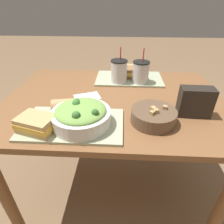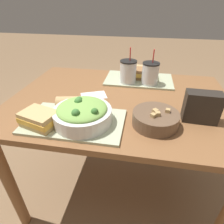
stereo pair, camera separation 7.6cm
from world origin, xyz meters
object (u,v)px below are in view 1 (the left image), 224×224
chip_bag (195,102)px  drink_cup_dark (119,72)px  baguette_far (127,68)px  soup_bowl (153,116)px  drink_cup_red (141,73)px  sandwich_far (135,72)px  salad_bowl (81,115)px  napkin_folded (87,97)px  sandwich_near (37,124)px  baguette_near (69,106)px

chip_bag → drink_cup_dark: bearing=137.3°
baguette_far → chip_bag: (0.31, -0.52, 0.02)m
soup_bowl → drink_cup_red: (-0.03, 0.43, 0.04)m
sandwich_far → drink_cup_red: bearing=-74.5°
salad_bowl → drink_cup_red: 0.56m
chip_bag → napkin_folded: size_ratio=0.91×
soup_bowl → chip_bag: (0.20, 0.07, 0.04)m
drink_cup_dark → sandwich_near: bearing=-121.1°
sandwich_far → drink_cup_dark: bearing=-142.9°
drink_cup_dark → napkin_folded: 0.28m
sandwich_far → napkin_folded: sandwich_far is taller
salad_bowl → soup_bowl: (0.31, 0.05, -0.02)m
sandwich_near → sandwich_far: same height
drink_cup_red → chip_bag: drink_cup_red is taller
napkin_folded → baguette_far: bearing=58.1°
sandwich_near → napkin_folded: size_ratio=1.05×
soup_bowl → chip_bag: chip_bag is taller
drink_cup_red → chip_bag: size_ratio=1.41×
sandwich_far → napkin_folded: bearing=-135.5°
salad_bowl → drink_cup_dark: size_ratio=1.15×
soup_bowl → drink_cup_red: bearing=93.8°
baguette_far → napkin_folded: (-0.23, -0.36, -0.04)m
baguette_near → drink_cup_red: bearing=-54.8°
baguette_far → drink_cup_red: 0.18m
sandwich_far → drink_cup_dark: 0.14m
sandwich_far → baguette_far: size_ratio=1.00×
sandwich_near → chip_bag: chip_bag is taller
napkin_folded → drink_cup_red: bearing=33.3°
salad_bowl → napkin_folded: (-0.02, 0.27, -0.06)m
sandwich_far → drink_cup_dark: (-0.11, -0.09, 0.03)m
baguette_far → drink_cup_red: (0.08, -0.16, 0.03)m
sandwich_far → baguette_far: 0.09m
salad_bowl → napkin_folded: size_ratio=1.51×
baguette_far → drink_cup_dark: (-0.05, -0.16, 0.03)m
salad_bowl → soup_bowl: salad_bowl is taller
baguette_far → chip_bag: 0.60m
drink_cup_red → baguette_far: bearing=117.3°
sandwich_near → baguette_far: bearing=77.7°
chip_bag → sandwich_far: bearing=121.5°
soup_bowl → sandwich_near: (-0.49, -0.10, 0.01)m
drink_cup_dark → drink_cup_red: drink_cup_dark is taller
chip_bag → drink_cup_red: bearing=124.2°
salad_bowl → napkin_folded: salad_bowl is taller
sandwich_near → drink_cup_red: (0.46, 0.53, 0.03)m
baguette_far → napkin_folded: baguette_far is taller
baguette_near → drink_cup_dark: 0.45m
salad_bowl → baguette_far: bearing=72.5°
baguette_far → chip_bag: size_ratio=0.92×
baguette_near → chip_bag: bearing=-98.8°
sandwich_near → soup_bowl: bearing=28.1°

